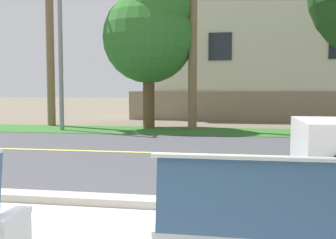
% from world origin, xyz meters
% --- Properties ---
extents(ground_plane, '(140.00, 140.00, 0.00)m').
position_xyz_m(ground_plane, '(0.00, 8.00, 0.00)').
color(ground_plane, '#665B4C').
extents(curb_edge, '(44.00, 0.30, 0.11)m').
position_xyz_m(curb_edge, '(0.00, 2.35, 0.06)').
color(curb_edge, '#ADA89E').
rests_on(curb_edge, ground_plane).
extents(street_asphalt, '(52.00, 8.00, 0.01)m').
position_xyz_m(street_asphalt, '(0.00, 6.50, 0.00)').
color(street_asphalt, '#424247').
rests_on(street_asphalt, ground_plane).
extents(road_centre_line, '(48.00, 0.14, 0.01)m').
position_xyz_m(road_centre_line, '(0.00, 6.50, 0.01)').
color(road_centre_line, '#E0CC4C').
rests_on(road_centre_line, ground_plane).
extents(far_verge_grass, '(48.00, 2.80, 0.02)m').
position_xyz_m(far_verge_grass, '(0.00, 11.46, 0.01)').
color(far_verge_grass, '#2D6026').
rests_on(far_verge_grass, ground_plane).
extents(bench_right, '(1.73, 0.48, 1.01)m').
position_xyz_m(bench_right, '(1.43, 0.46, 0.45)').
color(bench_right, '#9EA0A8').
rests_on(bench_right, ground_plane).
extents(streetlamp, '(0.24, 2.10, 7.37)m').
position_xyz_m(streetlamp, '(-5.06, 11.26, 4.20)').
color(streetlamp, gray).
rests_on(streetlamp, ground_plane).
extents(shade_tree_far_left, '(3.43, 3.43, 5.66)m').
position_xyz_m(shade_tree_far_left, '(-2.02, 12.30, 3.67)').
color(shade_tree_far_left, brown).
rests_on(shade_tree_far_left, ground_plane).
extents(garden_wall, '(13.00, 0.36, 1.40)m').
position_xyz_m(garden_wall, '(2.42, 16.78, 0.70)').
color(garden_wall, gray).
rests_on(garden_wall, ground_plane).
extents(house_across_street, '(13.05, 6.91, 7.00)m').
position_xyz_m(house_across_street, '(3.08, 19.98, 3.54)').
color(house_across_street, beige).
rests_on(house_across_street, ground_plane).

